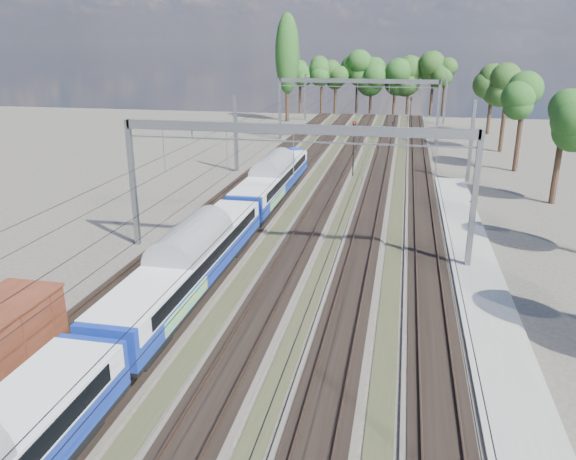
% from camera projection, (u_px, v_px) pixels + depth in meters
% --- Properties ---
extents(track_bed, '(21.00, 130.00, 0.34)m').
position_uv_depth(track_bed, '(324.00, 198.00, 52.52)').
color(track_bed, '#47423A').
rests_on(track_bed, ground).
extents(platform, '(3.00, 70.00, 0.30)m').
position_uv_depth(platform, '(497.00, 345.00, 26.99)').
color(platform, gray).
rests_on(platform, ground).
extents(catenary, '(25.65, 130.00, 9.00)m').
position_uv_depth(catenary, '(339.00, 120.00, 57.59)').
color(catenary, slate).
rests_on(catenary, ground).
extents(tree_belt, '(39.92, 98.01, 11.75)m').
position_uv_depth(tree_belt, '(418.00, 82.00, 89.64)').
color(tree_belt, black).
rests_on(tree_belt, ground).
extents(poplar, '(4.40, 4.40, 19.04)m').
position_uv_depth(poplar, '(287.00, 54.00, 100.77)').
color(poplar, black).
rests_on(poplar, ground).
extents(emu_train, '(2.92, 61.86, 4.28)m').
position_uv_depth(emu_train, '(189.00, 256.00, 31.58)').
color(emu_train, black).
rests_on(emu_train, ground).
extents(worker, '(0.55, 0.73, 1.81)m').
position_uv_depth(worker, '(393.00, 127.00, 91.15)').
color(worker, black).
rests_on(worker, ground).
extents(signal_near, '(0.38, 0.34, 5.97)m').
position_uv_depth(signal_near, '(354.00, 142.00, 60.31)').
color(signal_near, black).
rests_on(signal_near, ground).
extents(signal_far, '(0.34, 0.31, 5.25)m').
position_uv_depth(signal_far, '(411.00, 108.00, 95.62)').
color(signal_far, black).
rests_on(signal_far, ground).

